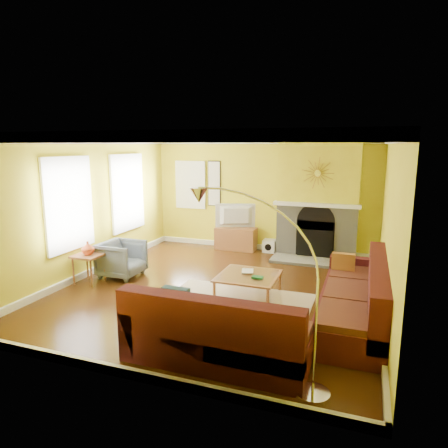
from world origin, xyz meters
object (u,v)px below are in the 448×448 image
at_px(sectional_sofa, 276,291).
at_px(coffee_table, 248,285).
at_px(media_console, 236,239).
at_px(armchair, 122,259).
at_px(arc_lamp, 260,293).
at_px(side_table, 89,269).

bearing_deg(sectional_sofa, coffee_table, 130.45).
xyz_separation_m(coffee_table, media_console, (-1.19, 2.93, 0.08)).
bearing_deg(coffee_table, media_console, 112.05).
relative_size(media_console, armchair, 1.29).
xyz_separation_m(sectional_sofa, arc_lamp, (0.20, -1.70, 0.61)).
bearing_deg(coffee_table, arc_lamp, -71.05).
height_order(coffee_table, media_console, media_console).
height_order(media_console, arc_lamp, arc_lamp).
height_order(coffee_table, side_table, side_table).
relative_size(coffee_table, arc_lamp, 0.47).
relative_size(side_table, arc_lamp, 0.26).
bearing_deg(arc_lamp, armchair, 142.91).
height_order(sectional_sofa, side_table, sectional_sofa).
xyz_separation_m(coffee_table, side_table, (-3.02, -0.34, 0.08)).
bearing_deg(side_table, armchair, 55.91).
relative_size(armchair, arc_lamp, 0.37).
xyz_separation_m(media_console, armchair, (-1.47, -2.74, 0.08)).
distance_m(coffee_table, arc_lamp, 2.73).
height_order(coffee_table, arc_lamp, arc_lamp).
bearing_deg(sectional_sofa, media_console, 116.41).
bearing_deg(arc_lamp, sectional_sofa, 96.69).
bearing_deg(sectional_sofa, armchair, 164.00).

